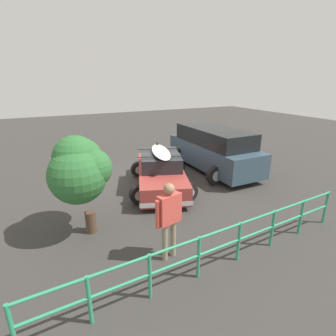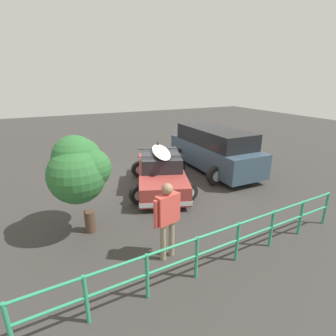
{
  "view_description": "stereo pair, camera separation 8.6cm",
  "coord_description": "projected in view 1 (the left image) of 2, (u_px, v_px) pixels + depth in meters",
  "views": [
    {
      "loc": [
        3.81,
        8.94,
        3.85
      ],
      "look_at": [
        0.05,
        1.38,
        0.95
      ],
      "focal_mm": 28.0,
      "sensor_mm": 36.0,
      "label": 1
    },
    {
      "loc": [
        3.74,
        8.98,
        3.85
      ],
      "look_at": [
        0.05,
        1.38,
        0.95
      ],
      "focal_mm": 28.0,
      "sensor_mm": 36.0,
      "label": 2
    }
  ],
  "objects": [
    {
      "name": "bush_near_left",
      "position": [
        80.0,
        169.0,
        6.36
      ],
      "size": [
        1.51,
        1.98,
        2.6
      ],
      "color": "#4C3828",
      "rests_on": "ground"
    },
    {
      "name": "suv_car",
      "position": [
        213.0,
        149.0,
        11.34
      ],
      "size": [
        2.54,
        4.98,
        1.86
      ],
      "color": "#334756",
      "rests_on": "ground"
    },
    {
      "name": "person_bystander",
      "position": [
        169.0,
        215.0,
        5.61
      ],
      "size": [
        0.69,
        0.31,
        1.8
      ],
      "color": "gray",
      "rests_on": "ground"
    },
    {
      "name": "railing_fence",
      "position": [
        220.0,
        243.0,
        5.42
      ],
      "size": [
        7.6,
        0.49,
        0.94
      ],
      "color": "#2D9366",
      "rests_on": "ground"
    },
    {
      "name": "ground_plane",
      "position": [
        154.0,
        181.0,
        10.43
      ],
      "size": [
        44.0,
        44.0,
        0.02
      ],
      "primitive_type": "cube",
      "color": "#383533",
      "rests_on": "ground"
    },
    {
      "name": "sedan_car",
      "position": [
        161.0,
        172.0,
        9.58
      ],
      "size": [
        3.0,
        4.33,
        1.55
      ],
      "color": "#9E3833",
      "rests_on": "ground"
    }
  ]
}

